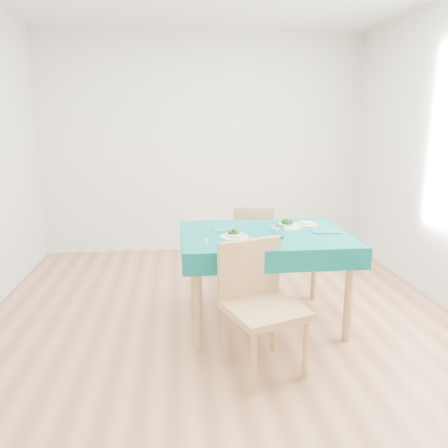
{
  "coord_description": "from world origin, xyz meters",
  "views": [
    {
      "loc": [
        -0.36,
        -3.28,
        1.62
      ],
      "look_at": [
        0.0,
        0.0,
        0.85
      ],
      "focal_mm": 35.0,
      "sensor_mm": 36.0,
      "label": 1
    }
  ],
  "objects": [
    {
      "name": "room_shell",
      "position": [
        0.0,
        0.0,
        1.35
      ],
      "size": [
        4.02,
        4.52,
        2.73
      ],
      "color": "#8F5C3B",
      "rests_on": "ground"
    },
    {
      "name": "table",
      "position": [
        0.33,
        0.04,
        0.38
      ],
      "size": [
        1.33,
        1.01,
        0.76
      ],
      "primitive_type": "cube",
      "color": "#085854",
      "rests_on": "ground"
    },
    {
      "name": "chair_near",
      "position": [
        0.19,
        -0.68,
        0.58
      ],
      "size": [
        0.61,
        0.64,
        1.17
      ],
      "primitive_type": "cube",
      "rotation": [
        0.0,
        0.0,
        0.34
      ],
      "color": "#A9804F",
      "rests_on": "ground"
    },
    {
      "name": "chair_far",
      "position": [
        0.38,
        0.83,
        0.47
      ],
      "size": [
        0.44,
        0.47,
        0.94
      ],
      "primitive_type": "cube",
      "rotation": [
        0.0,
        0.0,
        2.97
      ],
      "color": "#A9804F",
      "rests_on": "ground"
    },
    {
      "name": "bowl_near",
      "position": [
        0.07,
        -0.08,
        0.79
      ],
      "size": [
        0.21,
        0.21,
        0.06
      ],
      "primitive_type": null,
      "color": "white",
      "rests_on": "table"
    },
    {
      "name": "bowl_far",
      "position": [
        0.56,
        0.2,
        0.79
      ],
      "size": [
        0.23,
        0.23,
        0.07
      ],
      "primitive_type": null,
      "color": "white",
      "rests_on": "table"
    },
    {
      "name": "fork_near",
      "position": [
        -0.15,
        -0.12,
        0.76
      ],
      "size": [
        0.03,
        0.2,
        0.0
      ],
      "primitive_type": "cube",
      "rotation": [
        0.0,
        0.0,
        -0.01
      ],
      "color": "silver",
      "rests_on": "table"
    },
    {
      "name": "knife_near",
      "position": [
        0.19,
        -0.05,
        0.76
      ],
      "size": [
        0.09,
        0.22,
        0.0
      ],
      "primitive_type": "cube",
      "rotation": [
        0.0,
        0.0,
        0.34
      ],
      "color": "silver",
      "rests_on": "table"
    },
    {
      "name": "fork_far",
      "position": [
        0.44,
        0.2,
        0.76
      ],
      "size": [
        0.03,
        0.17,
        0.0
      ],
      "primitive_type": "cube",
      "rotation": [
        0.0,
        0.0,
        -0.04
      ],
      "color": "silver",
      "rests_on": "table"
    },
    {
      "name": "knife_far",
      "position": [
        0.82,
        0.13,
        0.76
      ],
      "size": [
        0.09,
        0.17,
        0.0
      ],
      "primitive_type": "cube",
      "rotation": [
        0.0,
        0.0,
        -0.42
      ],
      "color": "silver",
      "rests_on": "table"
    },
    {
      "name": "napkin_near",
      "position": [
        0.02,
        0.16,
        0.76
      ],
      "size": [
        0.2,
        0.15,
        0.01
      ],
      "primitive_type": "cube",
      "rotation": [
        0.0,
        0.0,
        0.12
      ],
      "color": "#0B625D",
      "rests_on": "table"
    },
    {
      "name": "napkin_far",
      "position": [
        0.82,
        0.02,
        0.76
      ],
      "size": [
        0.22,
        0.16,
        0.01
      ],
      "primitive_type": "cube",
      "rotation": [
        0.0,
        0.0,
        -0.04
      ],
      "color": "#0B625D",
      "rests_on": "table"
    },
    {
      "name": "tumbler_center",
      "position": [
        0.42,
        0.05,
        0.8
      ],
      "size": [
        0.07,
        0.07,
        0.08
      ],
      "primitive_type": "cylinder",
      "color": "white",
      "rests_on": "table"
    },
    {
      "name": "tumbler_side",
      "position": [
        0.41,
        -0.11,
        0.8
      ],
      "size": [
        0.07,
        0.07,
        0.09
      ],
      "primitive_type": "cylinder",
      "color": "white",
      "rests_on": "table"
    },
    {
      "name": "side_plate",
      "position": [
        0.75,
        0.29,
        0.76
      ],
      "size": [
        0.19,
        0.19,
        0.01
      ],
      "primitive_type": "cylinder",
      "color": "#D3DC6B",
      "rests_on": "table"
    },
    {
      "name": "bread_slice",
      "position": [
        0.75,
        0.29,
        0.78
      ],
      "size": [
        0.11,
        0.11,
        0.02
      ],
      "primitive_type": "cube",
      "rotation": [
        0.0,
        0.0,
        -0.03
      ],
      "color": "beige",
      "rests_on": "side_plate"
    }
  ]
}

